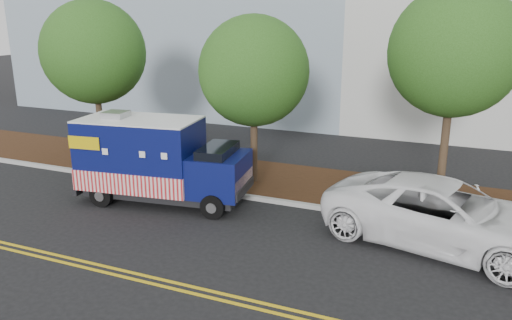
% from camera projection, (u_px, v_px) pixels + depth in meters
% --- Properties ---
extents(ground, '(120.00, 120.00, 0.00)m').
position_uv_depth(ground, '(193.00, 207.00, 16.60)').
color(ground, black).
rests_on(ground, ground).
extents(curb, '(120.00, 0.18, 0.15)m').
position_uv_depth(curb, '(213.00, 192.00, 17.82)').
color(curb, '#9E9E99').
rests_on(curb, ground).
extents(mulch_strip, '(120.00, 4.00, 0.15)m').
position_uv_depth(mulch_strip, '(237.00, 175.00, 19.67)').
color(mulch_strip, black).
rests_on(mulch_strip, ground).
extents(centerline_near, '(120.00, 0.10, 0.01)m').
position_uv_depth(centerline_near, '(105.00, 266.00, 12.66)').
color(centerline_near, gold).
rests_on(centerline_near, ground).
extents(centerline_far, '(120.00, 0.10, 0.01)m').
position_uv_depth(centerline_far, '(99.00, 271.00, 12.44)').
color(centerline_far, gold).
rests_on(centerline_far, ground).
extents(tree_a, '(4.25, 4.25, 6.80)m').
position_uv_depth(tree_a, '(94.00, 52.00, 20.50)').
color(tree_a, '#38281C').
rests_on(tree_a, ground).
extents(tree_b, '(3.93, 3.93, 6.21)m').
position_uv_depth(tree_b, '(254.00, 71.00, 17.63)').
color(tree_b, '#38281C').
rests_on(tree_b, ground).
extents(tree_c, '(4.06, 4.06, 7.09)m').
position_uv_depth(tree_c, '(454.00, 52.00, 15.33)').
color(tree_c, '#38281C').
rests_on(tree_c, ground).
extents(sign_post, '(0.06, 0.06, 2.40)m').
position_uv_depth(sign_post, '(119.00, 145.00, 19.67)').
color(sign_post, '#473828').
rests_on(sign_post, ground).
extents(food_truck, '(6.00, 2.88, 3.04)m').
position_uv_depth(food_truck, '(155.00, 162.00, 16.78)').
color(food_truck, black).
rests_on(food_truck, ground).
extents(white_car, '(7.02, 4.40, 1.81)m').
position_uv_depth(white_car, '(444.00, 214.00, 13.62)').
color(white_car, white).
rests_on(white_car, ground).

